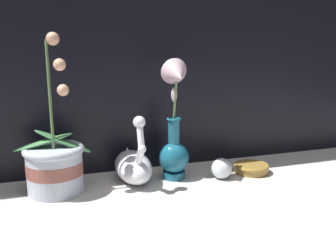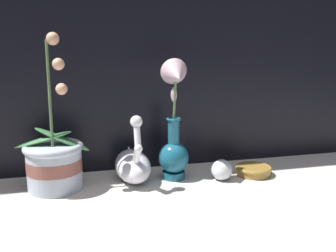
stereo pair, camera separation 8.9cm
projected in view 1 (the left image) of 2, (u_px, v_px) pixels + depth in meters
ground_plane at (167, 191)px, 1.10m from camera, size 2.80×2.80×0.00m
orchid_potted_plant at (55, 163)px, 1.08m from camera, size 0.21×0.17×0.44m
swan_figurine at (133, 165)px, 1.17m from camera, size 0.10×0.22×0.22m
blue_vase at (175, 134)px, 1.17m from camera, size 0.09×0.12×0.36m
glass_sphere at (222, 168)px, 1.20m from camera, size 0.06×0.06×0.06m
amber_dish at (251, 168)px, 1.25m from camera, size 0.11×0.11×0.03m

